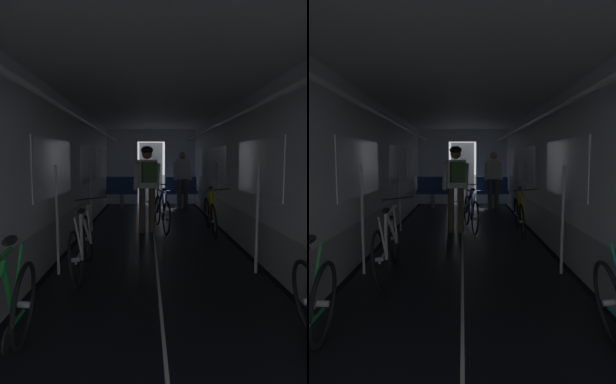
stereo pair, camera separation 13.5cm
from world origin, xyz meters
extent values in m
plane|color=black|center=(0.00, 0.00, 0.00)|extent=(60.00, 60.00, 0.00)
cube|color=black|center=(-1.41, 3.25, 0.00)|extent=(0.08, 11.50, 0.01)
cube|color=black|center=(1.41, 3.25, 0.00)|extent=(0.08, 11.50, 0.01)
cube|color=beige|center=(0.00, 3.25, 0.00)|extent=(0.03, 11.27, 0.00)
cube|color=#9EA0A5|center=(-1.51, 3.25, 0.30)|extent=(0.12, 11.50, 0.60)
cube|color=silver|center=(-1.51, 3.25, 1.53)|extent=(0.12, 11.50, 1.85)
cube|color=white|center=(-1.45, 2.67, 1.35)|extent=(0.02, 1.90, 0.80)
cube|color=white|center=(-1.45, 5.55, 1.35)|extent=(0.02, 1.90, 0.80)
cube|color=white|center=(-1.45, 8.42, 1.35)|extent=(0.02, 1.90, 0.80)
cube|color=yellow|center=(-1.45, 2.92, 1.35)|extent=(0.01, 0.20, 0.28)
cylinder|color=white|center=(-1.17, 3.25, 2.10)|extent=(0.07, 11.04, 0.07)
cylinder|color=#B7BABF|center=(-1.27, 2.10, 0.70)|extent=(0.04, 0.04, 1.40)
cylinder|color=#B7BABF|center=(-1.27, 4.70, 0.70)|extent=(0.04, 0.04, 1.40)
cube|color=#9EA0A5|center=(1.51, 3.25, 0.30)|extent=(0.12, 11.50, 0.60)
cube|color=silver|center=(1.51, 3.25, 1.53)|extent=(0.12, 11.50, 1.85)
cube|color=white|center=(1.45, 2.67, 1.35)|extent=(0.02, 1.90, 0.80)
cube|color=white|center=(1.45, 5.55, 1.35)|extent=(0.02, 1.90, 0.80)
cube|color=white|center=(1.45, 8.42, 1.35)|extent=(0.02, 1.90, 0.80)
cube|color=yellow|center=(1.45, 3.31, 1.35)|extent=(0.01, 0.20, 0.28)
cylinder|color=white|center=(1.17, 3.25, 2.10)|extent=(0.07, 11.04, 0.07)
cylinder|color=#B7BABF|center=(1.27, 2.10, 0.70)|extent=(0.04, 0.04, 1.40)
cylinder|color=#B7BABF|center=(1.27, 4.70, 0.70)|extent=(0.04, 0.04, 1.40)
cube|color=silver|center=(-0.95, 9.06, 1.23)|extent=(1.00, 0.12, 2.45)
cube|color=silver|center=(0.95, 9.06, 1.23)|extent=(1.00, 0.12, 2.45)
cube|color=silver|center=(0.00, 9.06, 2.25)|extent=(0.90, 0.12, 0.40)
cube|color=#4C4F54|center=(0.00, 9.76, 1.03)|extent=(0.81, 0.04, 2.05)
cube|color=white|center=(0.00, 3.25, 2.51)|extent=(3.14, 11.62, 0.12)
cylinder|color=gray|center=(-0.90, 8.00, 0.22)|extent=(0.12, 0.12, 0.44)
cube|color=#2D4784|center=(-0.90, 8.00, 0.49)|extent=(0.96, 0.44, 0.10)
cube|color=#2D4784|center=(-0.90, 8.19, 0.74)|extent=(0.96, 0.08, 0.40)
torus|color=gray|center=(-1.33, 8.22, 0.94)|extent=(0.14, 0.14, 0.02)
cylinder|color=gray|center=(0.90, 8.00, 0.22)|extent=(0.12, 0.12, 0.44)
cube|color=#2D4784|center=(0.90, 8.00, 0.49)|extent=(0.96, 0.44, 0.10)
cube|color=#2D4784|center=(0.90, 8.19, 0.74)|extent=(0.96, 0.08, 0.40)
torus|color=gray|center=(0.47, 8.22, 0.94)|extent=(0.14, 0.14, 0.02)
torus|color=black|center=(1.16, 0.45, 0.33)|extent=(0.18, 0.68, 0.67)
cylinder|color=#B2B2B7|center=(1.16, 0.45, 0.33)|extent=(0.10, 0.06, 0.06)
torus|color=black|center=(-0.95, 1.61, 0.33)|extent=(0.13, 0.67, 0.67)
cylinder|color=#B2B2B7|center=(-0.95, 1.61, 0.33)|extent=(0.10, 0.05, 0.06)
torus|color=black|center=(-0.99, 2.63, 0.33)|extent=(0.13, 0.67, 0.67)
cylinder|color=#B2B2B7|center=(-0.99, 2.63, 0.33)|extent=(0.10, 0.05, 0.06)
cylinder|color=silver|center=(-0.95, 2.32, 0.55)|extent=(0.08, 0.54, 0.56)
cylinder|color=silver|center=(-0.93, 1.91, 0.55)|extent=(0.11, 0.34, 0.55)
cylinder|color=silver|center=(-0.92, 2.17, 0.82)|extent=(0.07, 0.82, 0.04)
cylinder|color=silver|center=(-0.92, 1.69, 0.57)|extent=(0.07, 0.17, 0.49)
cylinder|color=silver|center=(-0.96, 1.84, 0.31)|extent=(0.05, 0.45, 0.07)
cylinder|color=silver|center=(-0.96, 2.61, 0.57)|extent=(0.08, 0.09, 0.49)
cylinder|color=black|center=(-0.97, 2.06, 0.29)|extent=(0.04, 0.17, 0.17)
ellipsoid|color=black|center=(-0.89, 1.74, 0.87)|extent=(0.11, 0.24, 0.07)
cylinder|color=black|center=(-0.92, 2.63, 0.91)|extent=(0.44, 0.04, 0.07)
torus|color=black|center=(1.15, 4.98, 0.33)|extent=(0.13, 0.67, 0.67)
cylinder|color=#B2B2B7|center=(1.15, 4.98, 0.33)|extent=(0.10, 0.06, 0.06)
torus|color=black|center=(1.09, 3.96, 0.33)|extent=(0.13, 0.67, 0.67)
cylinder|color=#B2B2B7|center=(1.09, 3.96, 0.33)|extent=(0.10, 0.06, 0.06)
cylinder|color=yellow|center=(1.13, 4.27, 0.55)|extent=(0.07, 0.54, 0.56)
cylinder|color=yellow|center=(1.15, 4.68, 0.55)|extent=(0.10, 0.34, 0.55)
cylinder|color=yellow|center=(1.16, 4.43, 0.82)|extent=(0.08, 0.82, 0.04)
cylinder|color=yellow|center=(1.17, 4.91, 0.58)|extent=(0.06, 0.17, 0.49)
cylinder|color=yellow|center=(1.13, 4.76, 0.31)|extent=(0.05, 0.45, 0.07)
cylinder|color=yellow|center=(1.12, 3.99, 0.58)|extent=(0.08, 0.09, 0.49)
cylinder|color=black|center=(1.12, 4.53, 0.29)|extent=(0.04, 0.17, 0.17)
ellipsoid|color=black|center=(1.19, 4.86, 0.88)|extent=(0.11, 0.24, 0.07)
cylinder|color=black|center=(1.15, 3.97, 0.92)|extent=(0.44, 0.05, 0.06)
torus|color=black|center=(-1.10, 0.43, 0.33)|extent=(0.16, 0.68, 0.67)
cylinder|color=#B2B2B7|center=(-1.10, 0.43, 0.33)|extent=(0.10, 0.06, 0.06)
cylinder|color=#1E8438|center=(-1.11, 0.36, 0.58)|extent=(0.06, 0.17, 0.49)
cylinder|color=#1E8438|center=(-1.08, 0.21, 0.31)|extent=(0.07, 0.45, 0.07)
cylinder|color=brown|center=(-0.23, 4.57, 0.45)|extent=(0.13, 0.13, 0.90)
cylinder|color=brown|center=(-0.04, 4.62, 0.45)|extent=(0.13, 0.13, 0.90)
cube|color=silver|center=(-0.14, 4.59, 1.18)|extent=(0.40, 0.30, 0.56)
cylinder|color=silver|center=(-0.35, 4.56, 1.13)|extent=(0.13, 0.21, 0.53)
cylinder|color=silver|center=(0.07, 4.67, 1.13)|extent=(0.13, 0.21, 0.53)
sphere|color=#9E7051|center=(-0.14, 4.59, 1.58)|extent=(0.21, 0.21, 0.21)
ellipsoid|color=black|center=(-0.14, 4.59, 1.65)|extent=(0.30, 0.33, 0.16)
cube|color=#3D703D|center=(-0.09, 4.43, 1.22)|extent=(0.31, 0.22, 0.40)
torus|color=black|center=(0.24, 4.34, 0.33)|extent=(0.16, 0.67, 0.67)
cylinder|color=#B2B2B7|center=(0.24, 4.34, 0.33)|extent=(0.10, 0.06, 0.05)
torus|color=black|center=(0.10, 5.35, 0.33)|extent=(0.16, 0.67, 0.67)
cylinder|color=#B2B2B7|center=(0.10, 5.35, 0.33)|extent=(0.10, 0.06, 0.05)
cylinder|color=#2342B7|center=(0.13, 5.03, 0.55)|extent=(0.14, 0.54, 0.56)
cylinder|color=#2342B7|center=(0.19, 4.63, 0.55)|extent=(0.06, 0.35, 0.55)
cylinder|color=#2342B7|center=(0.15, 4.88, 0.82)|extent=(0.15, 0.82, 0.04)
cylinder|color=#2342B7|center=(0.22, 4.41, 0.58)|extent=(0.07, 0.16, 0.49)
cylinder|color=#2342B7|center=(0.21, 4.56, 0.31)|extent=(0.09, 0.45, 0.07)
cylinder|color=#2342B7|center=(0.09, 5.32, 0.58)|extent=(0.04, 0.09, 0.49)
cylinder|color=black|center=(0.18, 4.78, 0.29)|extent=(0.04, 0.17, 0.17)
ellipsoid|color=black|center=(0.20, 4.45, 0.88)|extent=(0.13, 0.25, 0.06)
cylinder|color=black|center=(0.08, 5.33, 0.92)|extent=(0.44, 0.09, 0.04)
cylinder|color=brown|center=(1.00, 7.70, 0.45)|extent=(0.13, 0.13, 0.90)
cylinder|color=brown|center=(0.80, 7.70, 0.45)|extent=(0.13, 0.13, 0.90)
cube|color=silver|center=(0.90, 7.70, 1.18)|extent=(0.36, 0.22, 0.56)
cylinder|color=silver|center=(1.12, 7.68, 1.13)|extent=(0.09, 0.20, 0.53)
cylinder|color=silver|center=(0.68, 7.68, 1.13)|extent=(0.09, 0.20, 0.53)
sphere|color=tan|center=(0.90, 7.70, 1.58)|extent=(0.21, 0.21, 0.21)
camera|label=1|loc=(-0.13, -2.13, 1.47)|focal=31.64mm
camera|label=2|loc=(0.00, -2.14, 1.47)|focal=31.64mm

